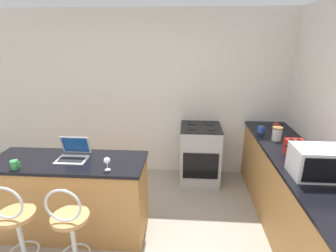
# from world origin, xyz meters

# --- Properties ---
(wall_back) EXTENTS (12.00, 0.06, 2.60)m
(wall_back) POSITION_xyz_m (0.00, 2.38, 1.30)
(wall_back) COLOR silver
(wall_back) RESTS_ON ground_plane
(breakfast_bar) EXTENTS (1.68, 0.62, 0.92)m
(breakfast_bar) POSITION_xyz_m (-0.68, 0.78, 0.46)
(breakfast_bar) COLOR #B27C42
(breakfast_bar) RESTS_ON ground_plane
(counter_right) EXTENTS (0.63, 2.88, 0.92)m
(counter_right) POSITION_xyz_m (1.85, 0.92, 0.46)
(counter_right) COLOR #B27C42
(counter_right) RESTS_ON ground_plane
(bar_stool_near) EXTENTS (0.40, 0.40, 0.99)m
(bar_stool_near) POSITION_xyz_m (-0.94, 0.18, 0.46)
(bar_stool_near) COLOR silver
(bar_stool_near) RESTS_ON ground_plane
(bar_stool_far) EXTENTS (0.40, 0.40, 0.99)m
(bar_stool_far) POSITION_xyz_m (-0.43, 0.18, 0.46)
(bar_stool_far) COLOR silver
(bar_stool_far) RESTS_ON ground_plane
(laptop) EXTENTS (0.32, 0.28, 0.23)m
(laptop) POSITION_xyz_m (-0.63, 0.85, 0.98)
(laptop) COLOR #B7BABF
(laptop) RESTS_ON breakfast_bar
(microwave) EXTENTS (0.50, 0.34, 0.29)m
(microwave) POSITION_xyz_m (1.86, 0.61, 1.06)
(microwave) COLOR silver
(microwave) RESTS_ON counter_right
(toaster) EXTENTS (0.22, 0.25, 0.17)m
(toaster) POSITION_xyz_m (1.83, 1.06, 1.00)
(toaster) COLOR red
(toaster) RESTS_ON counter_right
(stove_range) EXTENTS (0.60, 0.61, 0.93)m
(stove_range) POSITION_xyz_m (0.82, 2.02, 0.46)
(stove_range) COLOR #9EA3A8
(stove_range) RESTS_ON ground_plane
(mug_blue) EXTENTS (0.11, 0.09, 0.09)m
(mug_blue) POSITION_xyz_m (1.64, 1.82, 0.96)
(mug_blue) COLOR #2D51AD
(mug_blue) RESTS_ON counter_right
(mug_red) EXTENTS (0.10, 0.08, 0.10)m
(mug_red) POSITION_xyz_m (1.88, 1.93, 0.97)
(mug_red) COLOR red
(mug_red) RESTS_ON counter_right
(storage_jar) EXTENTS (0.13, 0.13, 0.18)m
(storage_jar) POSITION_xyz_m (1.77, 1.54, 1.01)
(storage_jar) COLOR silver
(storage_jar) RESTS_ON counter_right
(mug_green) EXTENTS (0.10, 0.08, 0.09)m
(mug_green) POSITION_xyz_m (-1.12, 0.56, 0.96)
(mug_green) COLOR #338447
(mug_green) RESTS_ON breakfast_bar
(wine_glass_short) EXTENTS (0.07, 0.07, 0.14)m
(wine_glass_short) POSITION_xyz_m (-0.18, 0.59, 1.02)
(wine_glass_short) COLOR silver
(wine_glass_short) RESTS_ON breakfast_bar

